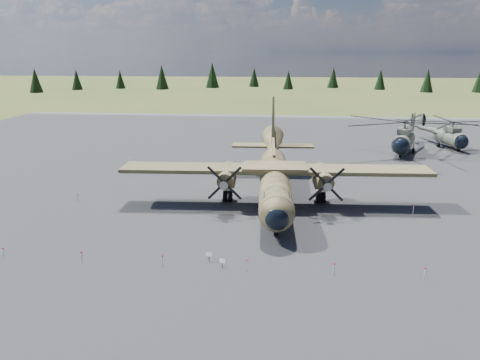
# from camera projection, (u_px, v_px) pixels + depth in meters

# --- Properties ---
(ground) EXTENTS (500.00, 500.00, 0.00)m
(ground) POSITION_uv_depth(u_px,v_px,m) (239.00, 208.00, 45.81)
(ground) COLOR brown
(ground) RESTS_ON ground
(apron) EXTENTS (120.00, 120.00, 0.04)m
(apron) POSITION_uv_depth(u_px,v_px,m) (249.00, 181.00, 55.40)
(apron) COLOR #5C5D61
(apron) RESTS_ON ground
(transport_plane) EXTENTS (30.40, 27.59, 10.02)m
(transport_plane) POSITION_uv_depth(u_px,v_px,m) (274.00, 173.00, 47.29)
(transport_plane) COLOR #3A3C20
(transport_plane) RESTS_ON ground
(helicopter_near) EXTENTS (24.71, 24.85, 4.96)m
(helicopter_near) POSITION_uv_depth(u_px,v_px,m) (405.00, 131.00, 69.02)
(helicopter_near) COLOR #69695C
(helicopter_near) RESTS_ON ground
(helicopter_mid) EXTENTS (20.06, 21.39, 4.31)m
(helicopter_mid) POSITION_uv_depth(u_px,v_px,m) (451.00, 129.00, 73.34)
(helicopter_mid) COLOR #69695C
(helicopter_mid) RESTS_ON ground
(info_placard_left) EXTENTS (0.51, 0.29, 0.75)m
(info_placard_left) POSITION_uv_depth(u_px,v_px,m) (209.00, 255.00, 33.93)
(info_placard_left) COLOR gray
(info_placard_left) RESTS_ON ground
(info_placard_right) EXTENTS (0.46, 0.29, 0.67)m
(info_placard_right) POSITION_uv_depth(u_px,v_px,m) (222.00, 262.00, 32.97)
(info_placard_right) COLOR gray
(info_placard_right) RESTS_ON ground
(barrier_fence) EXTENTS (33.12, 29.62, 0.85)m
(barrier_fence) POSITION_uv_depth(u_px,v_px,m) (235.00, 203.00, 45.65)
(barrier_fence) COLOR white
(barrier_fence) RESTS_ON ground
(treeline) EXTENTS (331.61, 330.45, 10.98)m
(treeline) POSITION_uv_depth(u_px,v_px,m) (282.00, 191.00, 34.89)
(treeline) COLOR black
(treeline) RESTS_ON ground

